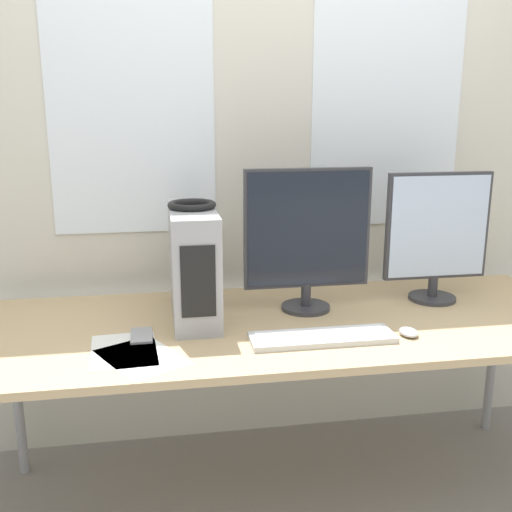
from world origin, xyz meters
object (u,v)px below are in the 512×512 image
Objects in this scene: monitor_main at (307,236)px; cell_phone at (142,336)px; headphones at (192,205)px; mouse at (409,332)px; keyboard at (322,337)px; pc_tower at (193,263)px; monitor_right_near at (437,234)px.

monitor_main is 0.72m from cell_phone.
headphones is at bearing 179.58° from monitor_main.
mouse is 0.62× the size of cell_phone.
mouse is at bearing -9.66° from cell_phone.
pc_tower is at bearing 142.24° from keyboard.
monitor_main is 3.94× the size of cell_phone.
headphones is 0.36× the size of keyboard.
monitor_main is (0.43, -0.00, 0.09)m from pc_tower.
cell_phone is (-0.92, 0.14, -0.01)m from mouse.
mouse is at bearing -48.59° from monitor_main.
cell_phone is (-0.20, -0.19, -0.20)m from pc_tower.
monitor_right_near is at bearing 31.45° from keyboard.
monitor_right_near reaches higher than pc_tower.
monitor_right_near is at bearing 1.44° from headphones.
monitor_right_near is 6.07× the size of mouse.
cell_phone is (-0.61, 0.13, -0.01)m from keyboard.
cell_phone is (-0.20, -0.19, -0.42)m from headphones.
monitor_main is 0.54m from monitor_right_near.
pc_tower is 0.22m from headphones.
monitor_main is at bearing -0.31° from pc_tower.
mouse is (0.72, -0.33, -0.19)m from pc_tower.
cell_phone is at bearing 167.77° from keyboard.
headphones is at bearing 142.17° from keyboard.
monitor_main is 1.11× the size of keyboard.
cell_phone is at bearing -169.72° from monitor_right_near.
keyboard is at bearing -13.23° from cell_phone.
cell_phone is at bearing -136.31° from headphones.
monitor_right_near is at bearing 9.28° from cell_phone.
headphones is at bearing 155.54° from mouse.
monitor_main is 0.52m from mouse.
headphones is at bearing 90.00° from pc_tower.
keyboard is (0.41, -0.32, -0.20)m from pc_tower.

